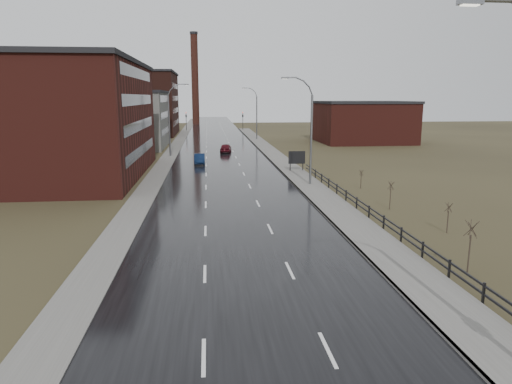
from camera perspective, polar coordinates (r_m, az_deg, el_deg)
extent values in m
cube|color=black|center=(71.71, -4.38, 4.32)|extent=(14.00, 300.00, 0.06)
cube|color=#595651|center=(48.17, 6.80, 0.67)|extent=(3.20, 180.00, 0.18)
cube|color=slate|center=(47.86, 5.03, 0.64)|extent=(0.16, 180.00, 0.18)
cube|color=#595651|center=(71.95, -10.94, 4.19)|extent=(2.40, 260.00, 0.12)
cube|color=#471914|center=(59.29, -24.96, 7.99)|extent=(22.00, 28.00, 13.00)
cube|color=black|center=(59.36, -25.54, 14.49)|extent=(22.44, 28.56, 0.50)
cube|color=black|center=(57.01, -14.12, 5.08)|extent=(0.06, 22.40, 1.20)
cube|color=black|center=(56.76, -14.28, 8.09)|extent=(0.06, 22.40, 1.20)
cube|color=black|center=(56.66, -14.43, 11.11)|extent=(0.06, 22.40, 1.20)
cube|color=black|center=(56.72, -14.59, 14.14)|extent=(0.06, 22.40, 1.20)
cube|color=slate|center=(90.62, -16.36, 8.59)|extent=(16.00, 20.00, 10.00)
cube|color=black|center=(90.52, -16.56, 11.90)|extent=(16.32, 20.40, 0.50)
cube|color=black|center=(89.67, -11.22, 7.53)|extent=(0.06, 16.00, 1.20)
cube|color=black|center=(89.51, -11.30, 9.44)|extent=(0.06, 16.00, 1.20)
cube|color=black|center=(89.45, -11.38, 11.36)|extent=(0.06, 16.00, 1.20)
cube|color=#331611|center=(120.94, -16.28, 10.46)|extent=(26.00, 24.00, 15.00)
cube|color=black|center=(121.07, -16.50, 14.13)|extent=(26.52, 24.48, 0.50)
cube|color=black|center=(119.52, -9.96, 8.58)|extent=(0.06, 19.20, 1.20)
cube|color=black|center=(119.40, -10.01, 10.02)|extent=(0.06, 19.20, 1.20)
cube|color=black|center=(119.36, -10.06, 11.46)|extent=(0.06, 19.20, 1.20)
cube|color=black|center=(119.39, -10.11, 12.90)|extent=(0.06, 19.20, 1.20)
cube|color=#471914|center=(98.66, 13.26, 8.39)|extent=(18.00, 16.00, 8.00)
cube|color=black|center=(98.53, 13.37, 10.86)|extent=(18.36, 16.32, 0.50)
cylinder|color=#331611|center=(161.24, -7.64, 13.70)|extent=(2.40, 2.40, 30.00)
cylinder|color=black|center=(162.50, -7.79, 19.10)|extent=(2.70, 2.70, 0.80)
cylinder|color=slate|center=(15.71, 27.72, 20.47)|extent=(1.15, 0.14, 0.14)
cube|color=slate|center=(15.32, 25.20, 20.75)|extent=(0.70, 0.28, 0.18)
cube|color=silver|center=(15.30, 25.17, 20.38)|extent=(0.50, 0.20, 0.04)
cylinder|color=slate|center=(48.52, 6.91, 6.31)|extent=(0.24, 0.24, 9.50)
cylinder|color=slate|center=(48.27, 6.86, 12.42)|extent=(0.51, 0.14, 0.98)
cylinder|color=slate|center=(48.18, 6.32, 13.28)|extent=(0.81, 0.14, 0.81)
cylinder|color=slate|center=(48.05, 5.47, 13.87)|extent=(0.98, 0.14, 0.51)
cylinder|color=slate|center=(47.90, 4.46, 14.09)|extent=(1.01, 0.14, 0.14)
cube|color=slate|center=(47.78, 3.62, 14.05)|extent=(0.70, 0.28, 0.18)
cube|color=silver|center=(47.78, 3.62, 13.93)|extent=(0.50, 0.20, 0.04)
cylinder|color=slate|center=(73.47, -10.79, 8.02)|extent=(0.24, 0.24, 9.50)
cylinder|color=slate|center=(73.32, -10.82, 12.05)|extent=(0.51, 0.14, 0.98)
cylinder|color=slate|center=(73.30, -10.46, 12.62)|extent=(0.81, 0.14, 0.81)
cylinder|color=slate|center=(73.26, -9.90, 13.01)|extent=(0.98, 0.14, 0.51)
cylinder|color=slate|center=(73.21, -9.23, 13.17)|extent=(1.01, 0.14, 0.14)
cube|color=slate|center=(73.18, -8.68, 13.15)|extent=(0.70, 0.28, 0.18)
cube|color=silver|center=(73.18, -8.68, 13.07)|extent=(0.50, 0.20, 0.04)
cylinder|color=slate|center=(101.76, 0.09, 9.21)|extent=(0.24, 0.24, 9.50)
cylinder|color=slate|center=(101.64, 0.00, 12.12)|extent=(0.51, 0.14, 0.98)
cylinder|color=slate|center=(101.60, -0.28, 12.52)|extent=(0.81, 0.14, 0.81)
cylinder|color=slate|center=(101.54, -0.69, 12.79)|extent=(0.98, 0.14, 0.51)
cylinder|color=slate|center=(101.47, -1.17, 12.88)|extent=(1.01, 0.14, 0.14)
cube|color=slate|center=(101.41, -1.57, 12.85)|extent=(0.70, 0.28, 0.18)
cube|color=silver|center=(101.41, -1.57, 12.80)|extent=(0.50, 0.20, 0.04)
cube|color=black|center=(23.54, 26.55, -11.34)|extent=(0.10, 0.10, 1.10)
cube|color=black|center=(25.92, 23.00, -8.92)|extent=(0.10, 0.10, 1.10)
cube|color=black|center=(28.41, 20.10, -6.90)|extent=(0.10, 0.10, 1.10)
cube|color=black|center=(31.00, 17.69, -5.19)|extent=(0.10, 0.10, 1.10)
cube|color=black|center=(33.65, 15.66, -3.74)|extent=(0.10, 0.10, 1.10)
cube|color=black|center=(36.36, 13.94, -2.50)|extent=(0.10, 0.10, 1.10)
cube|color=black|center=(39.11, 12.47, -1.43)|extent=(0.10, 0.10, 1.10)
cube|color=black|center=(41.89, 11.19, -0.50)|extent=(0.10, 0.10, 1.10)
cube|color=black|center=(44.70, 10.07, 0.31)|extent=(0.10, 0.10, 1.10)
cube|color=black|center=(47.54, 9.08, 1.02)|extent=(0.10, 0.10, 1.10)
cube|color=black|center=(50.39, 8.20, 1.66)|extent=(0.10, 0.10, 1.10)
cube|color=black|center=(53.26, 7.42, 2.23)|extent=(0.10, 0.10, 1.10)
cube|color=black|center=(56.15, 6.72, 2.73)|extent=(0.10, 0.10, 1.10)
cube|color=black|center=(33.10, 16.02, -3.30)|extent=(0.08, 53.00, 0.10)
cube|color=black|center=(33.20, 15.98, -3.96)|extent=(0.08, 53.00, 0.10)
cylinder|color=#382D23|center=(26.81, 25.07, -7.16)|extent=(0.08, 0.08, 2.21)
cylinder|color=#382D23|center=(26.43, 25.44, -4.19)|extent=(0.04, 0.74, 0.87)
cylinder|color=#382D23|center=(26.45, 25.32, -4.17)|extent=(0.70, 0.27, 0.88)
cylinder|color=#382D23|center=(26.41, 25.24, -4.19)|extent=(0.41, 0.62, 0.89)
cylinder|color=#382D23|center=(26.36, 25.30, -4.22)|extent=(0.41, 0.62, 0.89)
cylinder|color=#382D23|center=(26.37, 25.43, -4.22)|extent=(0.70, 0.27, 0.88)
cylinder|color=#382D23|center=(34.42, 22.83, -3.47)|extent=(0.08, 0.08, 1.59)
cylinder|color=#382D23|center=(34.21, 23.04, -1.79)|extent=(0.04, 0.54, 0.63)
cylinder|color=#382D23|center=(34.23, 22.95, -1.78)|extent=(0.51, 0.21, 0.64)
cylinder|color=#382D23|center=(34.19, 22.88, -1.79)|extent=(0.31, 0.46, 0.65)
cylinder|color=#382D23|center=(34.14, 22.93, -1.81)|extent=(0.31, 0.46, 0.65)
cylinder|color=#382D23|center=(34.15, 23.03, -1.81)|extent=(0.51, 0.21, 0.64)
cylinder|color=#382D23|center=(39.96, 16.42, -0.86)|extent=(0.08, 0.08, 1.77)
cylinder|color=#382D23|center=(39.75, 16.59, 0.76)|extent=(0.04, 0.60, 0.70)
cylinder|color=#382D23|center=(39.78, 16.52, 0.78)|extent=(0.57, 0.23, 0.71)
cylinder|color=#382D23|center=(39.74, 16.45, 0.77)|extent=(0.34, 0.51, 0.72)
cylinder|color=#382D23|center=(39.69, 16.48, 0.75)|extent=(0.34, 0.51, 0.72)
cylinder|color=#382D23|center=(39.70, 16.57, 0.75)|extent=(0.57, 0.23, 0.71)
cylinder|color=#382D23|center=(48.37, 12.98, 1.26)|extent=(0.08, 0.08, 1.45)
cylinder|color=#382D23|center=(48.23, 13.09, 2.36)|extent=(0.04, 0.49, 0.58)
cylinder|color=#382D23|center=(48.27, 13.03, 2.37)|extent=(0.47, 0.19, 0.58)
cylinder|color=#382D23|center=(48.23, 12.97, 2.37)|extent=(0.28, 0.42, 0.59)
cylinder|color=#382D23|center=(48.18, 13.00, 2.35)|extent=(0.28, 0.42, 0.59)
cylinder|color=#382D23|center=(48.18, 13.07, 2.35)|extent=(0.47, 0.19, 0.58)
cube|color=black|center=(57.85, 4.30, 3.40)|extent=(0.10, 0.10, 1.80)
cube|color=black|center=(58.16, 5.87, 3.41)|extent=(0.10, 0.10, 1.80)
cube|color=silver|center=(57.82, 5.11, 4.33)|extent=(2.03, 0.08, 1.50)
cube|color=black|center=(57.77, 5.12, 4.32)|extent=(2.13, 0.04, 1.60)
cylinder|color=black|center=(131.39, -8.71, 8.72)|extent=(0.16, 0.16, 5.20)
imported|color=black|center=(131.30, -8.74, 9.66)|extent=(0.58, 2.73, 1.10)
sphere|color=#FF190C|center=(131.14, -8.75, 9.79)|extent=(0.18, 0.18, 0.18)
cylinder|color=black|center=(131.63, -1.66, 8.85)|extent=(0.16, 0.16, 5.20)
imported|color=black|center=(131.54, -1.66, 9.79)|extent=(0.58, 2.73, 1.10)
sphere|color=#FF190C|center=(131.38, -1.66, 9.92)|extent=(0.18, 0.18, 0.18)
imported|color=#0B1A39|center=(65.11, -7.07, 4.10)|extent=(1.55, 4.26, 1.40)
imported|color=#490C14|center=(78.33, -3.80, 5.49)|extent=(2.25, 4.58, 1.50)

